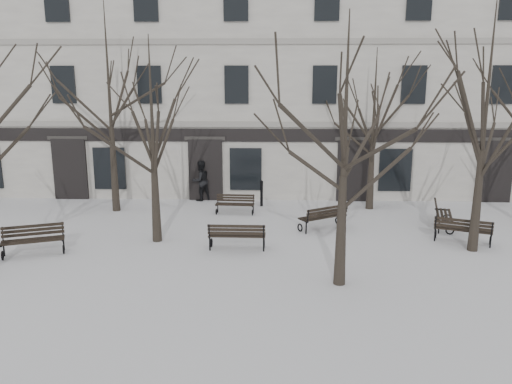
{
  "coord_description": "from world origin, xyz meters",
  "views": [
    {
      "loc": [
        -0.36,
        -15.23,
        5.57
      ],
      "look_at": [
        -0.95,
        3.0,
        1.5
      ],
      "focal_mm": 35.0,
      "sensor_mm": 36.0,
      "label": 1
    }
  ],
  "objects_px": {
    "bench_4": "(324,216)",
    "bench_5": "(442,214)",
    "tree_3": "(487,98)",
    "bench_3": "(235,203)",
    "bench_0": "(33,239)",
    "tree_2": "(345,120)",
    "tree_1": "(152,116)",
    "bench_1": "(237,235)",
    "bench_2": "(463,229)"
  },
  "relations": [
    {
      "from": "bench_5",
      "to": "bench_2",
      "type": "bearing_deg",
      "value": -162.27
    },
    {
      "from": "bench_3",
      "to": "bench_2",
      "type": "bearing_deg",
      "value": -20.79
    },
    {
      "from": "bench_2",
      "to": "bench_5",
      "type": "bearing_deg",
      "value": -65.66
    },
    {
      "from": "bench_2",
      "to": "tree_3",
      "type": "bearing_deg",
      "value": 118.37
    },
    {
      "from": "bench_0",
      "to": "bench_4",
      "type": "bearing_deg",
      "value": -3.31
    },
    {
      "from": "tree_1",
      "to": "bench_3",
      "type": "xyz_separation_m",
      "value": [
        2.5,
        3.82,
        -3.97
      ]
    },
    {
      "from": "tree_3",
      "to": "bench_3",
      "type": "xyz_separation_m",
      "value": [
        -8.33,
        4.49,
        -4.6
      ]
    },
    {
      "from": "tree_3",
      "to": "bench_4",
      "type": "height_order",
      "value": "tree_3"
    },
    {
      "from": "bench_2",
      "to": "bench_4",
      "type": "height_order",
      "value": "bench_4"
    },
    {
      "from": "tree_1",
      "to": "tree_3",
      "type": "relative_size",
      "value": 0.88
    },
    {
      "from": "tree_3",
      "to": "bench_2",
      "type": "height_order",
      "value": "tree_3"
    },
    {
      "from": "tree_3",
      "to": "bench_2",
      "type": "relative_size",
      "value": 4.06
    },
    {
      "from": "bench_0",
      "to": "bench_3",
      "type": "bearing_deg",
      "value": 19.81
    },
    {
      "from": "bench_5",
      "to": "bench_4",
      "type": "bearing_deg",
      "value": 111.41
    },
    {
      "from": "tree_2",
      "to": "bench_5",
      "type": "height_order",
      "value": "tree_2"
    },
    {
      "from": "tree_1",
      "to": "bench_2",
      "type": "relative_size",
      "value": 3.55
    },
    {
      "from": "bench_1",
      "to": "bench_5",
      "type": "xyz_separation_m",
      "value": [
        7.76,
        2.92,
        0.01
      ]
    },
    {
      "from": "tree_3",
      "to": "bench_1",
      "type": "bearing_deg",
      "value": -178.59
    },
    {
      "from": "bench_1",
      "to": "bench_3",
      "type": "relative_size",
      "value": 1.15
    },
    {
      "from": "bench_1",
      "to": "bench_5",
      "type": "relative_size",
      "value": 0.95
    },
    {
      "from": "tree_1",
      "to": "bench_3",
      "type": "relative_size",
      "value": 4.24
    },
    {
      "from": "bench_2",
      "to": "bench_3",
      "type": "height_order",
      "value": "bench_2"
    },
    {
      "from": "bench_2",
      "to": "bench_3",
      "type": "distance_m",
      "value": 9.07
    },
    {
      "from": "bench_4",
      "to": "bench_5",
      "type": "height_order",
      "value": "bench_4"
    },
    {
      "from": "bench_0",
      "to": "bench_4",
      "type": "relative_size",
      "value": 1.02
    },
    {
      "from": "tree_1",
      "to": "bench_5",
      "type": "distance_m",
      "value": 11.54
    },
    {
      "from": "bench_2",
      "to": "bench_4",
      "type": "relative_size",
      "value": 1.01
    },
    {
      "from": "tree_2",
      "to": "bench_0",
      "type": "relative_size",
      "value": 3.64
    },
    {
      "from": "tree_3",
      "to": "bench_3",
      "type": "relative_size",
      "value": 4.84
    },
    {
      "from": "tree_2",
      "to": "bench_1",
      "type": "relative_size",
      "value": 3.81
    },
    {
      "from": "bench_0",
      "to": "bench_4",
      "type": "height_order",
      "value": "bench_4"
    },
    {
      "from": "tree_2",
      "to": "tree_3",
      "type": "distance_m",
      "value": 5.71
    },
    {
      "from": "bench_0",
      "to": "tree_2",
      "type": "bearing_deg",
      "value": -33.28
    },
    {
      "from": "bench_2",
      "to": "bench_3",
      "type": "xyz_separation_m",
      "value": [
        -8.25,
        3.76,
        -0.07
      ]
    },
    {
      "from": "bench_3",
      "to": "bench_4",
      "type": "bearing_deg",
      "value": -28.52
    },
    {
      "from": "tree_1",
      "to": "bench_0",
      "type": "distance_m",
      "value": 5.6
    },
    {
      "from": "tree_1",
      "to": "bench_2",
      "type": "xyz_separation_m",
      "value": [
        10.74,
        0.06,
        -3.9
      ]
    },
    {
      "from": "bench_3",
      "to": "bench_1",
      "type": "bearing_deg",
      "value": -81.24
    },
    {
      "from": "tree_2",
      "to": "bench_4",
      "type": "distance_m",
      "value": 6.62
    },
    {
      "from": "tree_3",
      "to": "bench_3",
      "type": "height_order",
      "value": "tree_3"
    },
    {
      "from": "tree_3",
      "to": "bench_5",
      "type": "bearing_deg",
      "value": 93.34
    },
    {
      "from": "bench_3",
      "to": "tree_1",
      "type": "bearing_deg",
      "value": -119.39
    },
    {
      "from": "bench_0",
      "to": "bench_5",
      "type": "xyz_separation_m",
      "value": [
        14.39,
        3.58,
        0.0
      ]
    },
    {
      "from": "bench_4",
      "to": "bench_2",
      "type": "bearing_deg",
      "value": 129.61
    },
    {
      "from": "tree_1",
      "to": "bench_4",
      "type": "relative_size",
      "value": 3.57
    },
    {
      "from": "bench_1",
      "to": "bench_3",
      "type": "bearing_deg",
      "value": -84.04
    },
    {
      "from": "tree_3",
      "to": "bench_1",
      "type": "relative_size",
      "value": 4.2
    },
    {
      "from": "bench_2",
      "to": "bench_3",
      "type": "relative_size",
      "value": 1.19
    },
    {
      "from": "tree_2",
      "to": "bench_4",
      "type": "relative_size",
      "value": 3.71
    },
    {
      "from": "bench_4",
      "to": "bench_5",
      "type": "bearing_deg",
      "value": 153.45
    }
  ]
}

